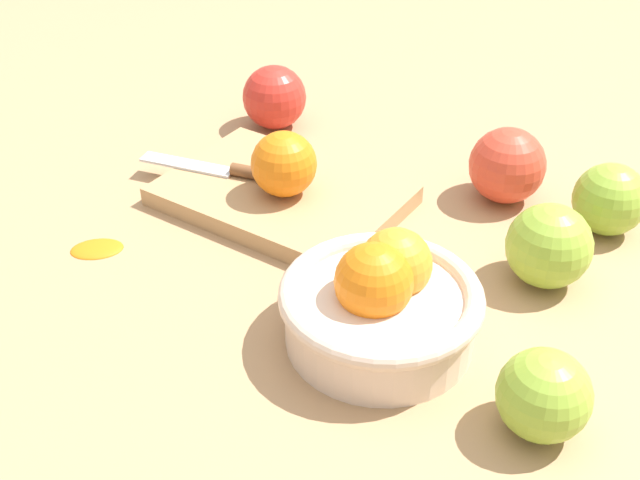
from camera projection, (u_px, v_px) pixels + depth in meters
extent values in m
plane|color=tan|center=(350.00, 225.00, 0.83)|extent=(2.40, 2.40, 0.00)
cylinder|color=beige|center=(380.00, 318.00, 0.67)|extent=(0.16, 0.16, 0.05)
torus|color=beige|center=(381.00, 295.00, 0.66)|extent=(0.17, 0.17, 0.02)
sphere|color=orange|center=(396.00, 264.00, 0.67)|extent=(0.06, 0.06, 0.06)
sphere|color=orange|center=(374.00, 282.00, 0.65)|extent=(0.07, 0.07, 0.07)
cube|color=tan|center=(280.00, 197.00, 0.85)|extent=(0.26, 0.19, 0.02)
sphere|color=orange|center=(284.00, 164.00, 0.82)|extent=(0.07, 0.07, 0.07)
cube|color=silver|center=(187.00, 165.00, 0.89)|extent=(0.11, 0.04, 0.00)
cylinder|color=brown|center=(251.00, 173.00, 0.86)|extent=(0.05, 0.02, 0.01)
sphere|color=#D6422D|center=(507.00, 165.00, 0.85)|extent=(0.08, 0.08, 0.08)
sphere|color=#8EB738|center=(544.00, 395.00, 0.58)|extent=(0.07, 0.07, 0.07)
sphere|color=#8EB738|center=(549.00, 246.00, 0.73)|extent=(0.08, 0.08, 0.08)
sphere|color=red|center=(274.00, 97.00, 0.99)|extent=(0.08, 0.08, 0.08)
sphere|color=#8EB738|center=(610.00, 199.00, 0.80)|extent=(0.07, 0.07, 0.07)
ellipsoid|color=orange|center=(96.00, 246.00, 0.79)|extent=(0.06, 0.06, 0.01)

